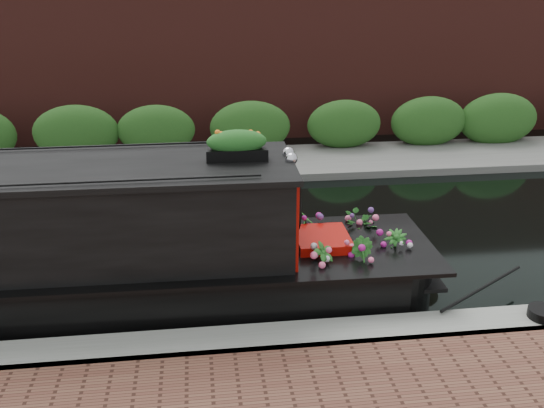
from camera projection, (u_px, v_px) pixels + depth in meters
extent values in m
plane|color=black|center=(156.00, 246.00, 10.37)|extent=(80.00, 80.00, 0.00)
cube|color=gray|center=(142.00, 362.00, 7.32)|extent=(40.00, 0.60, 0.50)
cube|color=#62625E|center=(165.00, 170.00, 14.25)|extent=(40.00, 2.40, 0.34)
cube|color=#25521B|center=(166.00, 159.00, 15.08)|extent=(40.00, 1.10, 2.80)
cube|color=#50201B|center=(169.00, 137.00, 17.02)|extent=(40.00, 1.00, 8.00)
cube|color=#AD0D06|center=(289.00, 207.00, 8.41)|extent=(0.08, 1.66, 1.28)
cube|color=black|center=(198.00, 232.00, 7.46)|extent=(0.85, 0.04, 0.52)
cube|color=#AD0D06|center=(322.00, 250.00, 8.72)|extent=(0.77, 0.86, 0.47)
sphere|color=silver|center=(291.00, 159.00, 8.02)|extent=(0.17, 0.17, 0.17)
sphere|color=silver|center=(288.00, 153.00, 8.26)|extent=(0.17, 0.17, 0.17)
cube|color=black|center=(237.00, 154.00, 8.04)|extent=(0.82, 0.27, 0.16)
ellipsoid|color=orange|center=(237.00, 140.00, 7.97)|extent=(0.90, 0.28, 0.23)
imported|color=#266623|center=(323.00, 264.00, 8.14)|extent=(0.40, 0.36, 0.62)
imported|color=#266623|center=(361.00, 261.00, 8.19)|extent=(0.39, 0.43, 0.64)
imported|color=#266623|center=(362.00, 229.00, 9.32)|extent=(0.63, 0.60, 0.55)
imported|color=#266623|center=(394.00, 250.00, 8.62)|extent=(0.44, 0.44, 0.57)
imported|color=#266623|center=(305.00, 229.00, 9.23)|extent=(0.23, 0.33, 0.63)
cylinder|color=brown|center=(426.00, 275.00, 9.10)|extent=(0.29, 0.37, 0.29)
cylinder|color=black|center=(544.00, 313.00, 7.79)|extent=(0.40, 0.40, 0.12)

